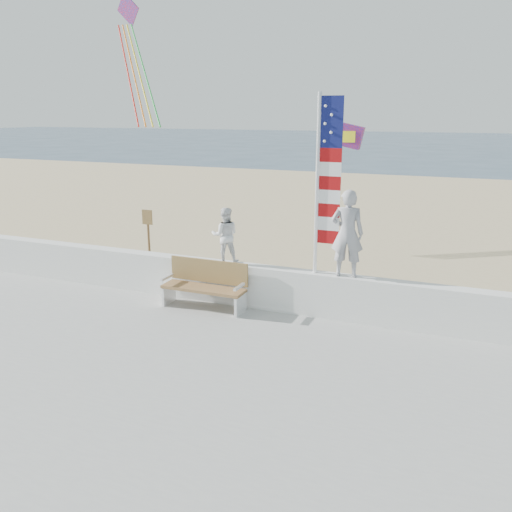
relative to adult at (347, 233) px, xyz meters
The scene contains 11 objects.
ground 3.45m from the adult, 135.39° to the right, with size 220.00×220.00×0.00m, color #2B4056.
sand 7.53m from the adult, 106.15° to the left, with size 90.00×40.00×0.08m, color tan.
boardwalk 6.59m from the adult, 108.67° to the right, with size 50.00×12.40×0.10m, color #AEAEA9.
seawall 2.41m from the adult, behind, with size 30.00×0.35×0.90m, color white.
adult is the anchor object (origin of this frame).
child 2.63m from the adult, behind, with size 0.58×0.45×1.19m, color white.
bench 3.17m from the adult, behind, with size 1.80×0.57×1.00m.
flag 1.17m from the adult, behind, with size 0.50×0.08×3.50m.
parafoil_kite 3.09m from the adult, 106.85° to the left, with size 1.01×0.28×0.69m.
big_kite 12.11m from the adult, 144.31° to the left, with size 3.70×3.32×4.65m.
sign 6.90m from the adult, 157.52° to the left, with size 0.32×0.07×1.46m.
Camera 1 is at (4.30, -8.11, 4.23)m, focal length 38.00 mm.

